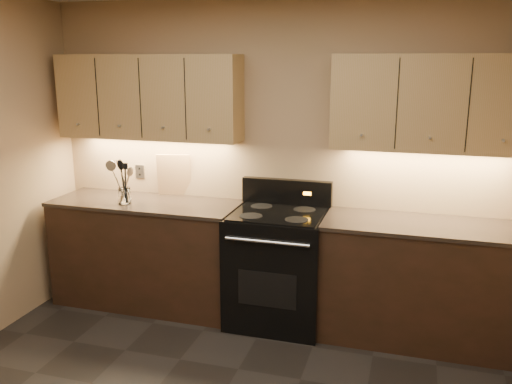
% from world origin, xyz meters
% --- Properties ---
extents(wall_back, '(4.00, 0.04, 2.60)m').
position_xyz_m(wall_back, '(0.00, 2.00, 1.30)').
color(wall_back, '#A27F5F').
rests_on(wall_back, ground).
extents(counter_left, '(1.62, 0.62, 0.93)m').
position_xyz_m(counter_left, '(-1.10, 1.70, 0.47)').
color(counter_left, black).
rests_on(counter_left, ground).
extents(counter_right, '(1.46, 0.62, 0.93)m').
position_xyz_m(counter_right, '(1.18, 1.70, 0.47)').
color(counter_right, black).
rests_on(counter_right, ground).
extents(stove, '(0.76, 0.68, 1.14)m').
position_xyz_m(stove, '(0.08, 1.68, 0.48)').
color(stove, black).
rests_on(stove, ground).
extents(upper_cab_left, '(1.60, 0.30, 0.70)m').
position_xyz_m(upper_cab_left, '(-1.10, 1.85, 1.80)').
color(upper_cab_left, '#A58052').
rests_on(upper_cab_left, wall_back).
extents(upper_cab_right, '(1.44, 0.30, 0.70)m').
position_xyz_m(upper_cab_right, '(1.18, 1.85, 1.80)').
color(upper_cab_right, '#A58052').
rests_on(upper_cab_right, wall_back).
extents(outlet_plate, '(0.08, 0.01, 0.12)m').
position_xyz_m(outlet_plate, '(-1.30, 1.99, 1.12)').
color(outlet_plate, '#B2B5BA').
rests_on(outlet_plate, wall_back).
extents(utensil_crock, '(0.14, 0.14, 0.13)m').
position_xyz_m(utensil_crock, '(-1.23, 1.59, 0.99)').
color(utensil_crock, white).
rests_on(utensil_crock, counter_left).
extents(cutting_board, '(0.30, 0.13, 0.37)m').
position_xyz_m(cutting_board, '(-0.95, 1.97, 1.12)').
color(cutting_board, tan).
rests_on(cutting_board, counter_left).
extents(wooden_spoon, '(0.14, 0.12, 0.30)m').
position_xyz_m(wooden_spoon, '(-1.27, 1.60, 1.09)').
color(wooden_spoon, tan).
rests_on(wooden_spoon, utensil_crock).
extents(black_spoon, '(0.08, 0.09, 0.35)m').
position_xyz_m(black_spoon, '(-1.24, 1.62, 1.12)').
color(black_spoon, black).
rests_on(black_spoon, utensil_crock).
extents(black_turner, '(0.11, 0.14, 0.35)m').
position_xyz_m(black_turner, '(-1.21, 1.58, 1.11)').
color(black_turner, black).
rests_on(black_turner, utensil_crock).
extents(steel_spatula, '(0.17, 0.12, 0.39)m').
position_xyz_m(steel_spatula, '(-1.20, 1.61, 1.13)').
color(steel_spatula, silver).
rests_on(steel_spatula, utensil_crock).
extents(steel_skimmer, '(0.22, 0.11, 0.36)m').
position_xyz_m(steel_skimmer, '(-1.21, 1.58, 1.12)').
color(steel_skimmer, silver).
rests_on(steel_skimmer, utensil_crock).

